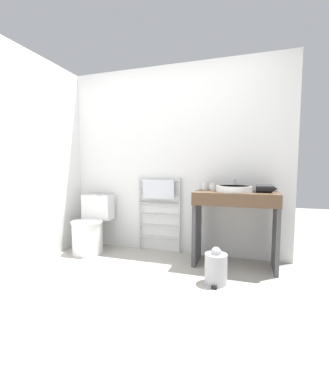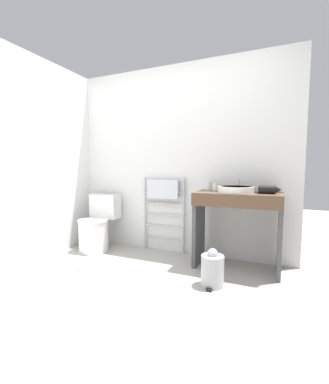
% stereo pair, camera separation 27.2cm
% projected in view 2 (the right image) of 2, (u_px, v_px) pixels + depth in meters
% --- Properties ---
extents(ground_plane, '(12.00, 12.00, 0.00)m').
position_uv_depth(ground_plane, '(104.00, 308.00, 1.99)').
color(ground_plane, '#A8A399').
extents(wall_back, '(2.92, 0.12, 2.35)m').
position_uv_depth(wall_back, '(176.00, 161.00, 3.29)').
color(wall_back, white).
rests_on(wall_back, ground_plane).
extents(wall_side, '(0.12, 2.20, 2.35)m').
position_uv_depth(wall_side, '(45.00, 160.00, 3.12)').
color(wall_side, white).
rests_on(wall_side, ground_plane).
extents(toilet, '(0.41, 0.55, 0.73)m').
position_uv_depth(toilet, '(97.00, 226.00, 3.41)').
color(toilet, white).
rests_on(toilet, ground_plane).
extents(towel_radiator, '(0.57, 0.06, 0.96)m').
position_uv_depth(towel_radiator, '(163.00, 198.00, 3.29)').
color(towel_radiator, silver).
rests_on(towel_radiator, ground_plane).
extents(vanity_counter, '(0.88, 0.47, 0.83)m').
position_uv_depth(vanity_counter, '(237.00, 218.00, 2.72)').
color(vanity_counter, brown).
rests_on(vanity_counter, ground_plane).
extents(sink_basin, '(0.38, 0.38, 0.06)m').
position_uv_depth(sink_basin, '(236.00, 189.00, 2.69)').
color(sink_basin, white).
rests_on(sink_basin, vanity_counter).
extents(faucet, '(0.02, 0.10, 0.13)m').
position_uv_depth(faucet, '(239.00, 183.00, 2.87)').
color(faucet, silver).
rests_on(faucet, vanity_counter).
extents(cup_near_wall, '(0.07, 0.07, 0.09)m').
position_uv_depth(cup_near_wall, '(209.00, 186.00, 2.98)').
color(cup_near_wall, white).
rests_on(cup_near_wall, vanity_counter).
extents(cup_near_edge, '(0.07, 0.07, 0.08)m').
position_uv_depth(cup_near_edge, '(216.00, 187.00, 2.89)').
color(cup_near_edge, white).
rests_on(cup_near_edge, vanity_counter).
extents(hair_dryer, '(0.21, 0.17, 0.09)m').
position_uv_depth(hair_dryer, '(268.00, 189.00, 2.56)').
color(hair_dryer, black).
rests_on(hair_dryer, vanity_counter).
extents(trash_bin, '(0.21, 0.24, 0.35)m').
position_uv_depth(trash_bin, '(212.00, 270.00, 2.36)').
color(trash_bin, '#B7B7BC').
rests_on(trash_bin, ground_plane).
extents(bath_mat, '(0.56, 0.36, 0.01)m').
position_uv_depth(bath_mat, '(76.00, 263.00, 2.93)').
color(bath_mat, silver).
rests_on(bath_mat, ground_plane).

